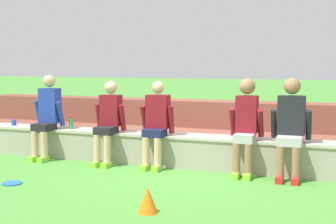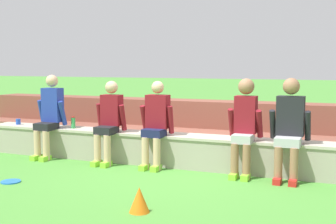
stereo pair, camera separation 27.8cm
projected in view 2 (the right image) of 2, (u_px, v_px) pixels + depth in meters
ground_plane at (180, 170)px, 6.82m from camera, size 80.00×80.00×0.00m
stone_seating_wall at (185, 150)px, 6.99m from camera, size 7.27×0.48×0.50m
brick_bleachers at (205, 132)px, 7.92m from camera, size 8.97×1.10×0.93m
person_far_left at (49, 114)px, 7.64m from camera, size 0.51×0.57×1.40m
person_left_of_center at (109, 120)px, 7.20m from camera, size 0.50×0.57×1.31m
person_center at (156, 122)px, 6.90m from camera, size 0.52×0.51×1.32m
person_right_of_center at (244, 124)px, 6.38m from camera, size 0.48×0.55×1.38m
person_far_right at (289, 125)px, 6.15m from camera, size 0.55×0.58×1.40m
water_bottle_near_right at (145, 126)px, 7.25m from camera, size 0.07×0.07×0.22m
water_bottle_mid_left at (73, 123)px, 7.68m from camera, size 0.07×0.07×0.20m
plastic_cup_right_end at (18, 122)px, 8.17m from camera, size 0.08×0.08×0.10m
frisbee at (11, 182)px, 6.09m from camera, size 0.26×0.26×0.02m
sports_cone at (139, 200)px, 4.85m from camera, size 0.22×0.22×0.28m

